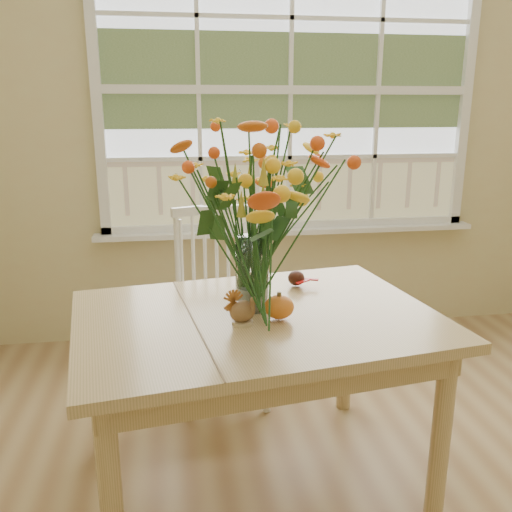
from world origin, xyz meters
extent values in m
cube|color=#D4C087|center=(0.00, 2.25, 1.35)|extent=(4.00, 0.02, 2.70)
cube|color=silver|center=(0.00, 2.23, 1.55)|extent=(2.20, 0.00, 1.60)
cube|color=white|center=(0.00, 2.18, 0.69)|extent=(2.42, 0.12, 0.03)
cube|color=tan|center=(-0.43, 0.76, 0.69)|extent=(1.44, 1.12, 0.04)
cube|color=tan|center=(-0.43, 0.76, 0.62)|extent=(1.31, 0.99, 0.10)
cylinder|color=tan|center=(-0.94, 0.30, 0.33)|extent=(0.07, 0.07, 0.67)
cylinder|color=tan|center=(-1.05, 1.06, 0.33)|extent=(0.07, 0.07, 0.67)
cylinder|color=tan|center=(0.19, 0.46, 0.33)|extent=(0.07, 0.07, 0.67)
cylinder|color=tan|center=(0.08, 1.22, 0.33)|extent=(0.07, 0.07, 0.67)
cube|color=white|center=(-0.51, 1.41, 0.45)|extent=(0.46, 0.44, 0.05)
cube|color=white|center=(-0.51, 1.58, 0.70)|extent=(0.44, 0.06, 0.50)
cylinder|color=white|center=(-0.67, 1.24, 0.22)|extent=(0.04, 0.04, 0.43)
cylinder|color=white|center=(-0.68, 1.56, 0.22)|extent=(0.04, 0.04, 0.43)
cylinder|color=white|center=(-0.33, 1.25, 0.22)|extent=(0.04, 0.04, 0.43)
cylinder|color=white|center=(-0.34, 1.57, 0.22)|extent=(0.04, 0.04, 0.43)
cylinder|color=white|center=(-0.44, 0.82, 0.85)|extent=(0.12, 0.12, 0.28)
ellipsoid|color=orange|center=(-0.36, 0.70, 0.75)|extent=(0.11, 0.11, 0.09)
cylinder|color=#CCB78C|center=(-0.50, 0.67, 0.71)|extent=(0.08, 0.08, 0.01)
ellipsoid|color=brown|center=(-0.50, 0.67, 0.76)|extent=(0.11, 0.09, 0.08)
ellipsoid|color=#38160F|center=(-0.21, 1.06, 0.74)|extent=(0.07, 0.07, 0.06)
camera|label=1|loc=(-0.72, -1.10, 1.46)|focal=38.00mm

